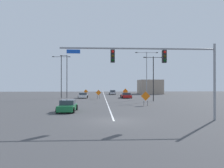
% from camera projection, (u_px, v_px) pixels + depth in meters
% --- Properties ---
extents(ground, '(159.03, 159.03, 0.00)m').
position_uv_depth(ground, '(114.00, 121.00, 17.73)').
color(ground, '#444447').
extents(road_centre_stripe, '(0.16, 88.35, 0.01)m').
position_uv_depth(road_centre_stripe, '(104.00, 95.00, 61.84)').
color(road_centre_stripe, white).
rests_on(road_centre_stripe, ground).
extents(traffic_signal_assembly, '(13.04, 0.44, 6.46)m').
position_uv_depth(traffic_signal_assembly, '(162.00, 62.00, 17.95)').
color(traffic_signal_assembly, gray).
rests_on(traffic_signal_assembly, ground).
extents(street_lamp_far_right, '(4.06, 0.24, 9.43)m').
position_uv_depth(street_lamp_far_right, '(61.00, 74.00, 48.17)').
color(street_lamp_far_right, black).
rests_on(street_lamp_far_right, ground).
extents(street_lamp_mid_left, '(1.64, 0.24, 9.94)m').
position_uv_depth(street_lamp_mid_left, '(67.00, 75.00, 50.04)').
color(street_lamp_mid_left, black).
rests_on(street_lamp_mid_left, ground).
extents(street_lamp_far_left, '(4.80, 0.24, 9.93)m').
position_uv_depth(street_lamp_far_left, '(147.00, 71.00, 45.27)').
color(street_lamp_far_left, gray).
rests_on(street_lamp_far_left, ground).
extents(street_lamp_mid_right, '(3.68, 0.24, 8.19)m').
position_uv_depth(street_lamp_mid_right, '(153.00, 75.00, 39.61)').
color(street_lamp_mid_right, black).
rests_on(street_lamp_mid_right, ground).
extents(construction_sign_left_lane, '(1.11, 0.26, 1.83)m').
position_uv_depth(construction_sign_left_lane, '(86.00, 92.00, 56.42)').
color(construction_sign_left_lane, orange).
rests_on(construction_sign_left_lane, ground).
extents(construction_sign_right_shoulder, '(1.32, 0.32, 2.05)m').
position_uv_depth(construction_sign_right_shoulder, '(146.00, 97.00, 31.10)').
color(construction_sign_right_shoulder, orange).
rests_on(construction_sign_right_shoulder, ground).
extents(construction_sign_median_near, '(1.18, 0.22, 1.95)m').
position_uv_depth(construction_sign_median_near, '(98.00, 93.00, 45.64)').
color(construction_sign_median_near, orange).
rests_on(construction_sign_median_near, ground).
extents(construction_sign_right_lane, '(1.35, 0.25, 2.12)m').
position_uv_depth(construction_sign_right_lane, '(125.00, 92.00, 52.83)').
color(construction_sign_right_lane, orange).
rests_on(construction_sign_right_lane, ground).
extents(car_green_distant, '(1.96, 4.02, 1.30)m').
position_uv_depth(car_green_distant, '(68.00, 106.00, 24.12)').
color(car_green_distant, '#196B38').
rests_on(car_green_distant, ground).
extents(car_silver_passing, '(1.98, 4.54, 1.39)m').
position_uv_depth(car_silver_passing, '(112.00, 92.00, 66.88)').
color(car_silver_passing, '#B7BABF').
rests_on(car_silver_passing, ground).
extents(car_white_mid, '(2.14, 3.95, 1.25)m').
position_uv_depth(car_white_mid, '(83.00, 95.00, 49.01)').
color(car_white_mid, white).
rests_on(car_white_mid, ground).
extents(car_red_approaching, '(2.28, 4.57, 1.26)m').
position_uv_depth(car_red_approaching, '(126.00, 95.00, 49.06)').
color(car_red_approaching, red).
rests_on(car_red_approaching, ground).
extents(roadside_building_east, '(7.15, 8.60, 4.68)m').
position_uv_depth(roadside_building_east, '(150.00, 87.00, 72.03)').
color(roadside_building_east, gray).
rests_on(roadside_building_east, ground).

